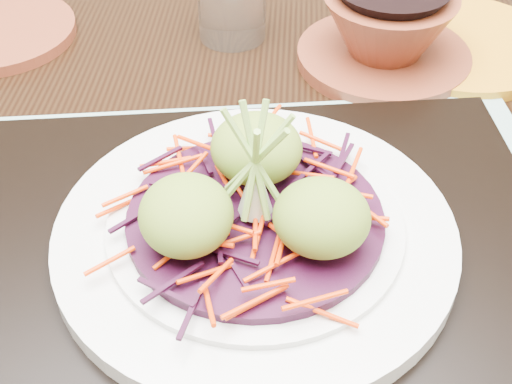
{
  "coord_description": "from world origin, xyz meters",
  "views": [
    {
      "loc": [
        0.09,
        -0.52,
        1.15
      ],
      "look_at": [
        0.08,
        -0.14,
        0.81
      ],
      "focal_mm": 50.0,
      "sensor_mm": 36.0,
      "label": 1
    }
  ],
  "objects_px": {
    "dining_table": "(264,265)",
    "yellow_plate": "(460,43)",
    "serving_tray": "(255,252)",
    "terracotta_bowl_set": "(386,33)",
    "white_plate": "(255,233)"
  },
  "relations": [
    {
      "from": "serving_tray",
      "to": "dining_table",
      "type": "bearing_deg",
      "value": 79.79
    },
    {
      "from": "white_plate",
      "to": "yellow_plate",
      "type": "height_order",
      "value": "white_plate"
    },
    {
      "from": "serving_tray",
      "to": "yellow_plate",
      "type": "xyz_separation_m",
      "value": [
        0.21,
        0.31,
        -0.01
      ]
    },
    {
      "from": "serving_tray",
      "to": "white_plate",
      "type": "height_order",
      "value": "white_plate"
    },
    {
      "from": "terracotta_bowl_set",
      "to": "yellow_plate",
      "type": "height_order",
      "value": "terracotta_bowl_set"
    },
    {
      "from": "serving_tray",
      "to": "terracotta_bowl_set",
      "type": "xyz_separation_m",
      "value": [
        0.12,
        0.28,
        0.02
      ]
    },
    {
      "from": "dining_table",
      "to": "yellow_plate",
      "type": "bearing_deg",
      "value": 49.86
    },
    {
      "from": "terracotta_bowl_set",
      "to": "white_plate",
      "type": "bearing_deg",
      "value": -113.64
    },
    {
      "from": "dining_table",
      "to": "terracotta_bowl_set",
      "type": "distance_m",
      "value": 0.26
    },
    {
      "from": "dining_table",
      "to": "terracotta_bowl_set",
      "type": "bearing_deg",
      "value": 60.76
    },
    {
      "from": "terracotta_bowl_set",
      "to": "yellow_plate",
      "type": "xyz_separation_m",
      "value": [
        0.08,
        0.03,
        -0.03
      ]
    },
    {
      "from": "serving_tray",
      "to": "terracotta_bowl_set",
      "type": "bearing_deg",
      "value": 60.08
    },
    {
      "from": "white_plate",
      "to": "terracotta_bowl_set",
      "type": "height_order",
      "value": "terracotta_bowl_set"
    },
    {
      "from": "serving_tray",
      "to": "white_plate",
      "type": "bearing_deg",
      "value": 0.0
    },
    {
      "from": "serving_tray",
      "to": "yellow_plate",
      "type": "distance_m",
      "value": 0.38
    }
  ]
}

